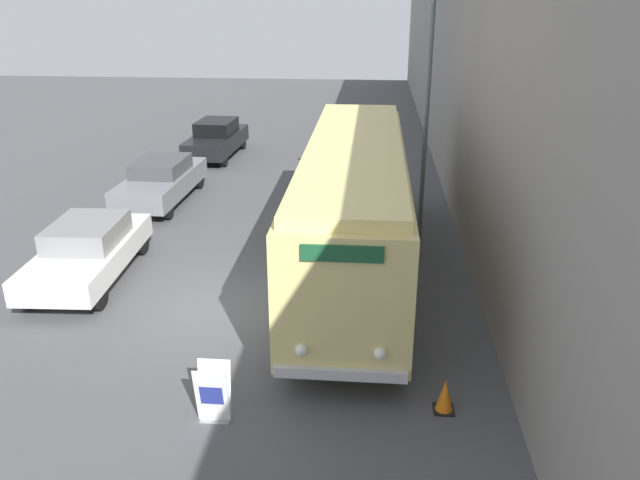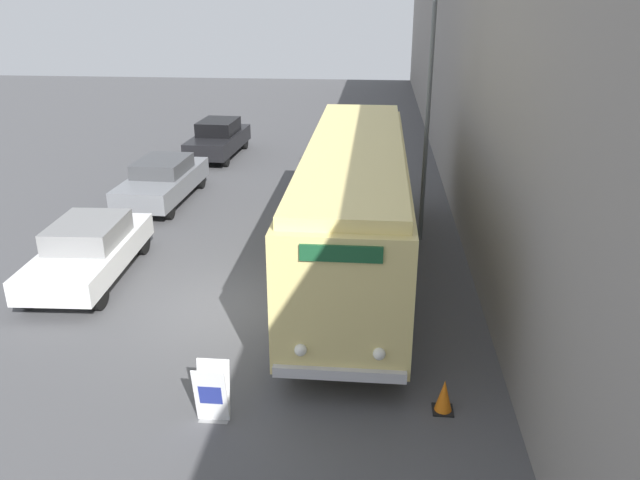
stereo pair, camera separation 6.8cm
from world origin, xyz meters
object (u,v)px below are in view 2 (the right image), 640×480
object	(u,v)px
vintage_bus	(354,201)
sign_board	(212,394)
parked_car_far	(219,138)
parked_car_mid	(163,180)
streetlamp	(431,71)
parked_car_near	(89,249)
traffic_cone	(444,396)

from	to	relation	value
vintage_bus	sign_board	distance (m)	6.78
parked_car_far	parked_car_mid	bearing A→B (deg)	-90.69
streetlamp	parked_car_mid	size ratio (longest dim) A/B	1.57
sign_board	streetlamp	xyz separation A→B (m)	(3.96, 8.69, 4.29)
streetlamp	parked_car_far	size ratio (longest dim) A/B	1.64
streetlamp	parked_car_far	distance (m)	12.94
sign_board	parked_car_near	bearing A→B (deg)	130.35
streetlamp	parked_car_mid	distance (m)	9.92
parked_car_near	parked_car_mid	world-z (taller)	parked_car_near
streetlamp	parked_car_near	xyz separation A→B (m)	(-8.45, -3.40, -4.05)
sign_board	parked_car_near	xyz separation A→B (m)	(-4.49, 5.29, 0.24)
streetlamp	parked_car_near	world-z (taller)	streetlamp
streetlamp	parked_car_far	world-z (taller)	streetlamp
parked_car_mid	traffic_cone	world-z (taller)	parked_car_mid
vintage_bus	parked_car_near	bearing A→B (deg)	-171.28
sign_board	vintage_bus	bearing A→B (deg)	71.61
sign_board	parked_car_far	xyz separation A→B (m)	(-4.28, 17.83, 0.28)
vintage_bus	sign_board	world-z (taller)	vintage_bus
sign_board	streetlamp	bearing A→B (deg)	65.49
sign_board	traffic_cone	size ratio (longest dim) A/B	1.75
traffic_cone	streetlamp	bearing A→B (deg)	89.57
traffic_cone	parked_car_mid	bearing A→B (deg)	128.19
traffic_cone	parked_car_far	bearing A→B (deg)	115.40
sign_board	parked_car_far	distance (m)	18.34
sign_board	streetlamp	world-z (taller)	streetlamp
parked_car_mid	parked_car_far	world-z (taller)	parked_car_far
parked_car_near	parked_car_mid	xyz separation A→B (m)	(-0.16, 6.19, 0.00)
streetlamp	parked_car_mid	world-z (taller)	streetlamp
parked_car_near	parked_car_far	world-z (taller)	parked_car_far
parked_car_far	traffic_cone	bearing A→B (deg)	-61.91
vintage_bus	traffic_cone	size ratio (longest dim) A/B	18.49
parked_car_near	parked_car_mid	size ratio (longest dim) A/B	0.98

